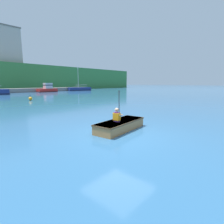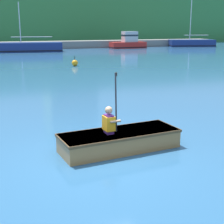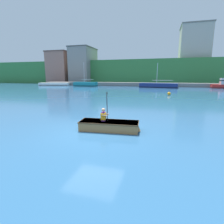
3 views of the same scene
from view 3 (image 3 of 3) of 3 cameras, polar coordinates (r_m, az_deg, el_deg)
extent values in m
plane|color=#28567F|center=(8.22, -5.87, -6.42)|extent=(300.00, 300.00, 0.00)
cube|color=#387A3D|center=(62.12, 13.55, 12.42)|extent=(120.00, 20.00, 7.30)
cube|color=#9E6B5B|center=(64.20, -15.33, 13.52)|extent=(6.94, 11.63, 10.03)
cube|color=brown|center=(64.60, -15.59, 18.09)|extent=(7.24, 11.93, 0.30)
cube|color=gray|center=(59.41, -9.27, 14.47)|extent=(6.27, 9.36, 11.10)
cube|color=#4F4C49|center=(59.97, -9.46, 19.91)|extent=(6.57, 9.66, 0.30)
cube|color=#B2A899|center=(58.50, 25.00, 16.16)|extent=(7.85, 8.05, 16.30)
cube|color=#6B645B|center=(59.87, 25.75, 24.06)|extent=(8.15, 8.35, 0.30)
cube|color=slate|center=(44.40, 12.28, 8.75)|extent=(57.14, 2.40, 0.90)
cube|color=red|center=(43.39, 32.58, 7.04)|extent=(4.59, 1.69, 0.77)
cube|color=black|center=(43.41, 32.54, 6.71)|extent=(4.63, 1.73, 0.10)
cube|color=navy|center=(39.69, 14.91, 8.37)|extent=(8.19, 3.37, 1.00)
cube|color=black|center=(39.71, 14.89, 7.91)|extent=(8.24, 3.41, 0.10)
cylinder|color=silver|center=(39.70, 14.53, 12.18)|extent=(0.10, 0.10, 4.24)
cylinder|color=silver|center=(39.55, 16.15, 9.90)|extent=(4.35, 0.60, 0.07)
cube|color=#197A84|center=(44.09, -8.65, 8.96)|extent=(5.74, 2.09, 1.06)
cube|color=black|center=(44.10, -8.64, 8.52)|extent=(5.78, 2.13, 0.10)
cylinder|color=silver|center=(44.16, -9.12, 12.69)|extent=(0.10, 0.10, 4.69)
cylinder|color=silver|center=(43.82, -8.00, 10.45)|extent=(3.14, 0.12, 0.07)
cube|color=white|center=(49.72, -18.35, 8.62)|extent=(8.02, 3.87, 0.74)
cube|color=black|center=(49.73, -18.33, 8.35)|extent=(8.07, 3.92, 0.10)
cube|color=#A3703D|center=(8.36, -0.94, -4.48)|extent=(2.83, 1.21, 0.44)
cube|color=brown|center=(8.31, -0.95, -3.24)|extent=(2.87, 1.25, 0.06)
cube|color=brown|center=(8.31, -0.95, -3.31)|extent=(2.43, 1.00, 0.02)
cone|color=#A3703D|center=(8.20, 8.17, -4.77)|extent=(0.37, 0.37, 0.39)
cube|color=#A3703D|center=(8.36, -2.34, -3.30)|extent=(0.24, 0.93, 0.03)
cube|color=#592672|center=(8.31, -2.82, -1.49)|extent=(0.18, 0.25, 0.44)
cube|color=orange|center=(8.30, -2.82, -1.36)|extent=(0.24, 0.31, 0.33)
sphere|color=tan|center=(8.24, -2.84, 0.70)|extent=(0.17, 0.17, 0.17)
cylinder|color=tan|center=(8.12, -2.45, -1.16)|extent=(0.26, 0.08, 0.06)
cylinder|color=tan|center=(8.41, -1.99, -0.71)|extent=(0.26, 0.08, 0.06)
cylinder|color=#232328|center=(8.17, -1.62, 1.73)|extent=(0.07, 0.04, 1.36)
cylinder|color=black|center=(8.08, -1.65, 6.19)|extent=(0.05, 0.05, 0.08)
sphere|color=orange|center=(24.74, 18.13, 5.74)|extent=(0.44, 0.44, 0.44)
cylinder|color=black|center=(24.71, 18.19, 6.57)|extent=(0.04, 0.04, 0.28)
camera|label=1|loc=(8.87, -56.06, 4.02)|focal=28.00mm
camera|label=2|loc=(5.18, -67.85, 7.48)|focal=55.00mm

